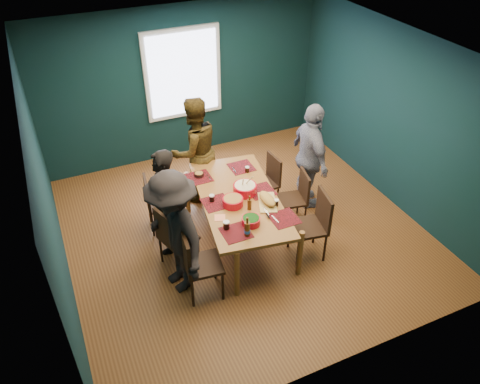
{
  "coord_description": "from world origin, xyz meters",
  "views": [
    {
      "loc": [
        -2.24,
        -4.88,
        4.58
      ],
      "look_at": [
        -0.14,
        -0.22,
        0.88
      ],
      "focal_mm": 35.0,
      "sensor_mm": 36.0,
      "label": 1
    }
  ],
  "objects_px": {
    "chair_right_near": "(315,221)",
    "person_right": "(310,157)",
    "dining_table": "(239,201)",
    "chair_right_far": "(268,178)",
    "person_back": "(195,151)",
    "person_far_left": "(164,203)",
    "bowl_salad": "(233,201)",
    "chair_left_near": "(195,260)",
    "chair_right_mid": "(298,194)",
    "chair_left_far": "(155,200)",
    "bowl_herbs": "(251,221)",
    "person_near_left": "(174,234)",
    "cutting_board": "(267,200)",
    "bowl_dumpling": "(245,188)",
    "chair_left_mid": "(172,235)"
  },
  "relations": [
    {
      "from": "dining_table",
      "to": "chair_left_near",
      "type": "bearing_deg",
      "value": -132.46
    },
    {
      "from": "person_right",
      "to": "chair_right_near",
      "type": "bearing_deg",
      "value": 158.89
    },
    {
      "from": "chair_left_near",
      "to": "person_back",
      "type": "xyz_separation_m",
      "value": [
        0.72,
        1.99,
        0.29
      ]
    },
    {
      "from": "chair_left_near",
      "to": "chair_right_near",
      "type": "distance_m",
      "value": 1.73
    },
    {
      "from": "dining_table",
      "to": "chair_left_mid",
      "type": "bearing_deg",
      "value": -164.36
    },
    {
      "from": "chair_left_far",
      "to": "bowl_herbs",
      "type": "distance_m",
      "value": 1.65
    },
    {
      "from": "bowl_dumpling",
      "to": "bowl_herbs",
      "type": "distance_m",
      "value": 0.68
    },
    {
      "from": "person_back",
      "to": "person_near_left",
      "type": "height_order",
      "value": "person_back"
    },
    {
      "from": "chair_left_near",
      "to": "chair_right_mid",
      "type": "bearing_deg",
      "value": 29.44
    },
    {
      "from": "bowl_herbs",
      "to": "person_back",
      "type": "bearing_deg",
      "value": 92.67
    },
    {
      "from": "chair_left_mid",
      "to": "chair_right_near",
      "type": "distance_m",
      "value": 1.92
    },
    {
      "from": "dining_table",
      "to": "person_near_left",
      "type": "bearing_deg",
      "value": -147.57
    },
    {
      "from": "chair_right_near",
      "to": "person_right",
      "type": "height_order",
      "value": "person_right"
    },
    {
      "from": "chair_right_far",
      "to": "bowl_dumpling",
      "type": "distance_m",
      "value": 0.92
    },
    {
      "from": "person_back",
      "to": "person_near_left",
      "type": "distance_m",
      "value": 1.94
    },
    {
      "from": "cutting_board",
      "to": "chair_left_mid",
      "type": "bearing_deg",
      "value": -165.9
    },
    {
      "from": "chair_left_far",
      "to": "chair_right_near",
      "type": "relative_size",
      "value": 0.89
    },
    {
      "from": "chair_left_mid",
      "to": "person_far_left",
      "type": "height_order",
      "value": "person_far_left"
    },
    {
      "from": "person_right",
      "to": "chair_left_far",
      "type": "bearing_deg",
      "value": 86.31
    },
    {
      "from": "chair_left_far",
      "to": "bowl_salad",
      "type": "relative_size",
      "value": 3.19
    },
    {
      "from": "chair_right_near",
      "to": "bowl_salad",
      "type": "relative_size",
      "value": 3.6
    },
    {
      "from": "chair_right_near",
      "to": "bowl_salad",
      "type": "distance_m",
      "value": 1.14
    },
    {
      "from": "person_near_left",
      "to": "chair_right_far",
      "type": "bearing_deg",
      "value": 108.92
    },
    {
      "from": "person_far_left",
      "to": "bowl_dumpling",
      "type": "xyz_separation_m",
      "value": [
        1.09,
        -0.23,
        0.06
      ]
    },
    {
      "from": "bowl_herbs",
      "to": "chair_left_near",
      "type": "bearing_deg",
      "value": -170.67
    },
    {
      "from": "person_near_left",
      "to": "cutting_board",
      "type": "relative_size",
      "value": 2.96
    },
    {
      "from": "chair_left_near",
      "to": "person_far_left",
      "type": "bearing_deg",
      "value": 101.24
    },
    {
      "from": "chair_left_far",
      "to": "chair_left_mid",
      "type": "bearing_deg",
      "value": -82.73
    },
    {
      "from": "person_near_left",
      "to": "dining_table",
      "type": "bearing_deg",
      "value": 102.31
    },
    {
      "from": "person_near_left",
      "to": "chair_right_near",
      "type": "bearing_deg",
      "value": 72.66
    },
    {
      "from": "chair_left_near",
      "to": "chair_right_near",
      "type": "xyz_separation_m",
      "value": [
        1.73,
        0.05,
        0.0
      ]
    },
    {
      "from": "dining_table",
      "to": "chair_left_far",
      "type": "height_order",
      "value": "chair_left_far"
    },
    {
      "from": "dining_table",
      "to": "chair_right_far",
      "type": "bearing_deg",
      "value": 46.94
    },
    {
      "from": "chair_right_mid",
      "to": "chair_right_near",
      "type": "relative_size",
      "value": 0.86
    },
    {
      "from": "bowl_dumpling",
      "to": "person_far_left",
      "type": "bearing_deg",
      "value": 168.09
    },
    {
      "from": "chair_left_near",
      "to": "bowl_dumpling",
      "type": "relative_size",
      "value": 3.04
    },
    {
      "from": "chair_right_mid",
      "to": "bowl_salad",
      "type": "relative_size",
      "value": 3.08
    },
    {
      "from": "chair_right_near",
      "to": "person_back",
      "type": "relative_size",
      "value": 0.58
    },
    {
      "from": "person_far_left",
      "to": "person_near_left",
      "type": "bearing_deg",
      "value": 8.32
    },
    {
      "from": "person_near_left",
      "to": "chair_left_near",
      "type": "bearing_deg",
      "value": 20.77
    },
    {
      "from": "person_far_left",
      "to": "person_back",
      "type": "distance_m",
      "value": 1.27
    },
    {
      "from": "dining_table",
      "to": "chair_left_mid",
      "type": "xyz_separation_m",
      "value": [
        -1.01,
        -0.12,
        -0.16
      ]
    },
    {
      "from": "bowl_dumpling",
      "to": "chair_left_far",
      "type": "bearing_deg",
      "value": 147.86
    },
    {
      "from": "person_far_left",
      "to": "cutting_board",
      "type": "height_order",
      "value": "person_far_left"
    },
    {
      "from": "chair_left_far",
      "to": "chair_left_mid",
      "type": "relative_size",
      "value": 0.95
    },
    {
      "from": "person_far_left",
      "to": "bowl_salad",
      "type": "distance_m",
      "value": 0.93
    },
    {
      "from": "bowl_salad",
      "to": "chair_left_near",
      "type": "bearing_deg",
      "value": -142.11
    },
    {
      "from": "person_near_left",
      "to": "bowl_salad",
      "type": "distance_m",
      "value": 0.97
    },
    {
      "from": "bowl_dumpling",
      "to": "bowl_herbs",
      "type": "relative_size",
      "value": 1.37
    },
    {
      "from": "bowl_salad",
      "to": "person_near_left",
      "type": "bearing_deg",
      "value": -160.23
    }
  ]
}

